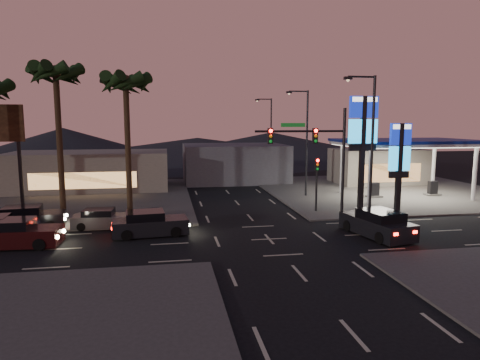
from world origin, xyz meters
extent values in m
plane|color=black|center=(0.00, 0.00, 0.00)|extent=(140.00, 140.00, 0.00)
cube|color=#47443F|center=(16.00, 16.00, 0.06)|extent=(24.00, 24.00, 0.12)
cube|color=#47443F|center=(-16.00, 16.00, 0.06)|extent=(24.00, 24.00, 0.12)
cylinder|color=silver|center=(11.00, 9.00, 2.50)|extent=(0.36, 0.36, 5.00)
cylinder|color=silver|center=(21.00, 9.00, 2.50)|extent=(0.36, 0.36, 5.00)
cylinder|color=silver|center=(11.00, 15.00, 2.50)|extent=(0.36, 0.36, 5.00)
cylinder|color=silver|center=(21.00, 15.00, 2.50)|extent=(0.36, 0.36, 5.00)
cube|color=silver|center=(16.00, 12.00, 5.20)|extent=(12.00, 8.00, 0.50)
cube|color=white|center=(16.00, 12.00, 4.90)|extent=(11.60, 7.60, 0.06)
cube|color=navy|center=(16.00, 12.00, 5.35)|extent=(12.20, 8.20, 0.25)
cube|color=black|center=(13.00, 12.00, 0.80)|extent=(0.80, 0.50, 1.40)
cube|color=black|center=(19.00, 12.00, 0.80)|extent=(0.80, 0.50, 1.40)
cube|color=#726B5B|center=(18.00, 21.00, 2.00)|extent=(10.00, 6.00, 4.00)
cube|color=black|center=(8.50, 5.50, 4.50)|extent=(0.35, 0.35, 9.00)
cube|color=#0D1F99|center=(8.50, 5.50, 8.20)|extent=(2.20, 0.30, 1.60)
cube|color=white|center=(8.50, 5.50, 8.75)|extent=(1.98, 0.32, 0.35)
cube|color=#189DE9|center=(8.50, 5.50, 6.40)|extent=(2.20, 0.30, 1.80)
cube|color=black|center=(8.50, 5.50, 5.20)|extent=(2.09, 0.28, 0.50)
cube|color=black|center=(11.00, 4.50, 3.50)|extent=(0.35, 0.35, 7.00)
cube|color=#0D1F99|center=(11.00, 4.50, 6.20)|extent=(1.60, 0.30, 1.60)
cube|color=white|center=(11.00, 4.50, 6.75)|extent=(1.44, 0.32, 0.35)
cube|color=#189DE9|center=(11.00, 4.50, 4.40)|extent=(1.60, 0.30, 1.80)
cube|color=black|center=(11.00, 4.50, 3.20)|extent=(1.52, 0.28, 0.50)
cylinder|color=black|center=(5.50, 2.00, 4.00)|extent=(0.20, 0.20, 8.00)
cylinder|color=black|center=(2.50, 2.00, 6.50)|extent=(6.00, 0.14, 0.14)
cube|color=#0C3F14|center=(2.00, 2.00, 6.90)|extent=(1.60, 0.05, 0.25)
cube|color=black|center=(3.50, 2.00, 6.20)|extent=(0.32, 0.25, 1.00)
sphere|color=#FF0C07|center=(3.50, 1.85, 6.53)|extent=(0.22, 0.22, 0.22)
sphere|color=orange|center=(3.50, 1.85, 6.20)|extent=(0.20, 0.20, 0.20)
sphere|color=#0CB226|center=(3.50, 1.85, 5.87)|extent=(0.20, 0.20, 0.20)
cube|color=black|center=(0.50, 2.00, 6.20)|extent=(0.32, 0.25, 1.00)
sphere|color=#FF0C07|center=(0.50, 1.85, 6.53)|extent=(0.22, 0.22, 0.22)
sphere|color=orange|center=(0.50, 1.85, 6.20)|extent=(0.20, 0.20, 0.20)
sphere|color=#0CB226|center=(0.50, 1.85, 5.87)|extent=(0.20, 0.20, 0.20)
cylinder|color=black|center=(5.50, 7.00, 2.00)|extent=(0.16, 0.16, 4.00)
cube|color=black|center=(5.50, 7.00, 3.80)|extent=(0.32, 0.25, 1.00)
sphere|color=#FF0C07|center=(5.50, 6.85, 4.13)|extent=(0.22, 0.22, 0.22)
sphere|color=orange|center=(5.50, 6.85, 3.80)|extent=(0.20, 0.20, 0.20)
sphere|color=#0CB226|center=(5.50, 6.85, 3.47)|extent=(0.20, 0.20, 0.20)
cylinder|color=black|center=(7.00, 1.00, 5.00)|extent=(0.18, 0.18, 10.00)
cylinder|color=black|center=(6.10, 1.00, 9.90)|extent=(1.80, 0.12, 0.12)
cube|color=black|center=(5.20, 1.00, 9.80)|extent=(0.50, 0.25, 0.18)
sphere|color=#FFCC8C|center=(5.20, 1.00, 9.68)|extent=(0.20, 0.20, 0.20)
cylinder|color=black|center=(7.00, 14.00, 5.00)|extent=(0.18, 0.18, 10.00)
cylinder|color=black|center=(6.10, 14.00, 9.90)|extent=(1.80, 0.12, 0.12)
cube|color=black|center=(5.20, 14.00, 9.80)|extent=(0.50, 0.25, 0.18)
sphere|color=#FFCC8C|center=(5.20, 14.00, 9.68)|extent=(0.20, 0.20, 0.20)
cylinder|color=black|center=(7.00, 28.00, 5.00)|extent=(0.18, 0.18, 10.00)
cylinder|color=black|center=(6.10, 28.00, 9.90)|extent=(1.80, 0.12, 0.12)
cube|color=black|center=(5.20, 28.00, 9.80)|extent=(0.50, 0.25, 0.18)
sphere|color=#FFCC8C|center=(5.20, 28.00, 9.68)|extent=(0.20, 0.20, 0.20)
cylinder|color=black|center=(-9.00, 9.50, 5.10)|extent=(0.44, 0.44, 10.20)
sphere|color=black|center=(-9.00, 9.50, 10.20)|extent=(0.90, 0.90, 0.90)
cone|color=black|center=(-7.70, 9.50, 9.90)|extent=(0.90, 2.74, 1.91)
cone|color=black|center=(-8.08, 10.42, 9.90)|extent=(2.57, 2.57, 1.91)
cone|color=black|center=(-9.00, 10.80, 9.90)|extent=(2.74, 0.90, 1.91)
cone|color=black|center=(-9.92, 10.42, 9.90)|extent=(2.57, 2.57, 1.91)
cone|color=black|center=(-10.30, 9.50, 9.90)|extent=(0.90, 2.74, 1.91)
cone|color=black|center=(-9.92, 8.58, 9.90)|extent=(2.57, 2.57, 1.91)
cone|color=black|center=(-9.00, 8.20, 9.90)|extent=(2.74, 0.90, 1.91)
cone|color=black|center=(-8.08, 8.58, 9.90)|extent=(2.57, 2.57, 1.91)
cylinder|color=black|center=(-14.00, 9.50, 5.40)|extent=(0.44, 0.44, 10.80)
sphere|color=black|center=(-14.00, 9.50, 10.80)|extent=(0.90, 0.90, 0.90)
cone|color=black|center=(-12.70, 9.50, 10.50)|extent=(0.90, 2.74, 1.91)
cone|color=black|center=(-13.08, 10.42, 10.50)|extent=(2.57, 2.57, 1.91)
cone|color=black|center=(-14.00, 10.80, 10.50)|extent=(2.74, 0.90, 1.91)
cone|color=black|center=(-14.92, 10.42, 10.50)|extent=(2.57, 2.57, 1.91)
cone|color=black|center=(-15.30, 9.50, 10.50)|extent=(0.90, 2.74, 1.91)
cone|color=black|center=(-14.92, 8.58, 10.50)|extent=(2.57, 2.57, 1.91)
cone|color=black|center=(-14.00, 8.20, 10.50)|extent=(2.74, 0.90, 1.91)
cone|color=black|center=(-13.08, 8.58, 10.50)|extent=(2.57, 2.57, 1.91)
cone|color=black|center=(-17.70, 9.50, 9.30)|extent=(0.90, 2.74, 1.91)
cone|color=black|center=(-18.08, 10.42, 9.30)|extent=(2.57, 2.57, 1.91)
cylinder|color=black|center=(-18.00, 13.00, 3.00)|extent=(0.30, 0.30, 6.00)
cube|color=#726B5B|center=(-14.00, 22.00, 2.00)|extent=(16.00, 8.00, 4.00)
cube|color=#4C4C51|center=(2.00, 26.00, 2.20)|extent=(12.00, 9.00, 4.40)
cone|color=black|center=(-25.00, 60.00, 3.00)|extent=(40.00, 40.00, 6.00)
cone|color=black|center=(15.00, 60.00, 2.50)|extent=(50.00, 50.00, 5.00)
cone|color=black|center=(0.00, 60.00, 2.00)|extent=(60.00, 60.00, 4.00)
cube|color=black|center=(-7.16, 2.18, 0.58)|extent=(4.80, 2.40, 0.95)
cube|color=black|center=(-7.47, 2.14, 1.21)|extent=(2.48, 2.01, 0.68)
cylinder|color=black|center=(-5.78, 3.21, 0.34)|extent=(0.69, 0.32, 0.67)
cylinder|color=black|center=(-5.61, 1.43, 0.34)|extent=(0.69, 0.32, 0.67)
cylinder|color=black|center=(-8.71, 2.92, 0.34)|extent=(0.69, 0.32, 0.67)
cylinder|color=black|center=(-8.53, 1.14, 0.34)|extent=(0.69, 0.32, 0.67)
sphere|color=#FFF2BF|center=(-4.92, 3.03, 0.65)|extent=(0.23, 0.23, 0.23)
sphere|color=#FFF2BF|center=(-4.80, 1.78, 0.65)|extent=(0.23, 0.23, 0.23)
cube|color=#FF140A|center=(-9.52, 2.57, 0.74)|extent=(0.11, 0.27, 0.15)
cube|color=#FF140A|center=(-9.40, 1.32, 0.74)|extent=(0.11, 0.27, 0.15)
cube|color=black|center=(-14.61, 0.89, 0.60)|extent=(4.88, 2.22, 0.98)
cube|color=black|center=(-14.94, 0.90, 1.25)|extent=(2.47, 1.95, 0.71)
cylinder|color=black|center=(-13.05, 1.75, 0.35)|extent=(0.71, 0.29, 0.70)
cylinder|color=black|center=(-13.13, -0.10, 0.35)|extent=(0.71, 0.29, 0.70)
sphere|color=#FFF2BF|center=(-12.19, 1.44, 0.68)|extent=(0.24, 0.24, 0.24)
sphere|color=#FFF2BF|center=(-12.25, 0.13, 0.68)|extent=(0.24, 0.24, 0.24)
cylinder|color=black|center=(-14.80, 2.92, 0.35)|extent=(0.72, 0.32, 0.70)
cylinder|color=black|center=(-14.65, 1.06, 0.35)|extent=(0.72, 0.32, 0.70)
sphere|color=#FFF2BF|center=(-13.90, 2.72, 0.68)|extent=(0.24, 0.24, 0.24)
sphere|color=#FFF2BF|center=(-13.80, 1.40, 0.68)|extent=(0.24, 0.24, 0.24)
cube|color=#525254|center=(-10.38, 4.62, 0.48)|extent=(4.00, 1.94, 0.79)
cube|color=black|center=(-10.64, 4.65, 1.01)|extent=(2.06, 1.65, 0.57)
cylinder|color=black|center=(-9.08, 5.27, 0.28)|extent=(0.58, 0.26, 0.56)
cylinder|color=black|center=(-9.21, 3.78, 0.28)|extent=(0.58, 0.26, 0.56)
cylinder|color=black|center=(-11.54, 5.47, 0.28)|extent=(0.58, 0.26, 0.56)
cylinder|color=black|center=(-11.67, 3.98, 0.28)|extent=(0.58, 0.26, 0.56)
sphere|color=#FFF2BF|center=(-8.40, 4.99, 0.55)|extent=(0.19, 0.19, 0.19)
sphere|color=#FFF2BF|center=(-8.49, 3.94, 0.55)|extent=(0.19, 0.19, 0.19)
cube|color=#FF140A|center=(-12.26, 5.31, 0.62)|extent=(0.09, 0.23, 0.12)
cube|color=#FF140A|center=(-12.35, 4.26, 0.62)|extent=(0.09, 0.23, 0.12)
cube|color=black|center=(-15.27, 5.25, 0.58)|extent=(4.82, 2.48, 0.94)
cube|color=black|center=(-15.59, 5.21, 1.21)|extent=(2.51, 2.05, 0.68)
cylinder|color=black|center=(-13.92, 6.31, 0.34)|extent=(0.70, 0.33, 0.67)
cylinder|color=black|center=(-13.71, 4.54, 0.34)|extent=(0.70, 0.33, 0.67)
cylinder|color=black|center=(-16.84, 5.96, 0.34)|extent=(0.70, 0.33, 0.67)
cylinder|color=black|center=(-16.63, 4.19, 0.34)|extent=(0.70, 0.33, 0.67)
sphere|color=#FFF2BF|center=(-13.06, 6.15, 0.65)|extent=(0.23, 0.23, 0.23)
sphere|color=#FFF2BF|center=(-12.90, 4.90, 0.65)|extent=(0.23, 0.23, 0.23)
cylinder|color=black|center=(-17.15, 6.65, 0.34)|extent=(0.70, 0.31, 0.69)
sphere|color=#FFF2BF|center=(-16.31, 6.32, 0.66)|extent=(0.24, 0.24, 0.24)
sphere|color=#FFF2BF|center=(-16.41, 5.04, 0.66)|extent=(0.24, 0.24, 0.24)
cube|color=black|center=(6.79, -0.41, 0.63)|extent=(3.06, 5.36, 1.03)
cube|color=black|center=(6.86, -0.74, 1.32)|extent=(2.40, 2.85, 0.74)
cylinder|color=black|center=(5.53, 0.98, 0.37)|extent=(0.41, 0.77, 0.73)
cylinder|color=black|center=(7.44, 1.36, 0.37)|extent=(0.41, 0.77, 0.73)
cylinder|color=black|center=(6.15, -2.17, 0.37)|extent=(0.41, 0.77, 0.73)
cylinder|color=black|center=(8.06, -1.79, 0.37)|extent=(0.41, 0.77, 0.73)
cube|color=#FF140A|center=(6.61, -3.01, 0.80)|extent=(0.30, 0.15, 0.16)
cube|color=#FF140A|center=(7.96, -2.74, 0.80)|extent=(0.30, 0.15, 0.16)
camera|label=1|loc=(-6.07, -24.67, 7.09)|focal=32.00mm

